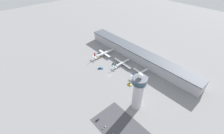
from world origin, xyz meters
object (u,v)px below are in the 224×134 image
at_px(service_truck_water, 113,64).
at_px(service_truck_catering, 100,57).
at_px(car_navy_sedan, 97,120).
at_px(airplane_gate_charlie, 140,73).
at_px(airplane_gate_alpha, 104,53).
at_px(car_maroon_suv, 104,127).
at_px(control_tower, 138,92).
at_px(service_truck_baggage, 130,84).
at_px(service_truck_fuel, 101,68).
at_px(airplane_gate_bravo, 122,63).

bearing_deg(service_truck_water, service_truck_catering, -174.31).
bearing_deg(car_navy_sedan, airplane_gate_charlie, 100.64).
distance_m(airplane_gate_charlie, car_navy_sedan, 104.18).
relative_size(airplane_gate_alpha, car_navy_sedan, 10.62).
relative_size(airplane_gate_charlie, car_maroon_suv, 8.01).
distance_m(control_tower, service_truck_catering, 127.08).
relative_size(airplane_gate_alpha, airplane_gate_charlie, 1.29).
bearing_deg(airplane_gate_alpha, airplane_gate_charlie, 4.34).
bearing_deg(car_maroon_suv, service_truck_catering, 143.14).
distance_m(service_truck_baggage, car_maroon_suv, 78.31).
bearing_deg(service_truck_baggage, airplane_gate_alpha, 165.47).
xyz_separation_m(airplane_gate_charlie, service_truck_fuel, (-55.82, -37.47, -3.14)).
xyz_separation_m(airplane_gate_bravo, service_truck_baggage, (43.03, -26.84, -3.03)).
relative_size(airplane_gate_alpha, service_truck_fuel, 5.90).
xyz_separation_m(control_tower, service_truck_catering, (-119.07, 36.20, -25.71)).
relative_size(airplane_gate_bravo, service_truck_fuel, 5.35).
bearing_deg(car_maroon_suv, airplane_gate_charlie, 107.29).
xyz_separation_m(airplane_gate_bravo, car_navy_sedan, (58.26, -100.02, -3.38)).
xyz_separation_m(service_truck_catering, car_maroon_suv, (115.02, -86.23, -0.35)).
bearing_deg(car_maroon_suv, airplane_gate_alpha, 140.35).
height_order(control_tower, car_maroon_suv, control_tower).
height_order(airplane_gate_bravo, service_truck_water, airplane_gate_bravo).
bearing_deg(airplane_gate_charlie, service_truck_fuel, -146.12).
bearing_deg(service_truck_fuel, airplane_gate_charlie, 33.88).
distance_m(car_maroon_suv, car_navy_sedan, 12.63).
bearing_deg(car_maroon_suv, control_tower, 85.37).
distance_m(airplane_gate_bravo, car_navy_sedan, 115.80).
height_order(control_tower, airplane_gate_alpha, control_tower).
relative_size(control_tower, airplane_gate_alpha, 1.20).
bearing_deg(car_maroon_suv, car_navy_sedan, 179.97).
xyz_separation_m(service_truck_catering, service_truck_baggage, (87.16, -13.04, 0.05)).
relative_size(airplane_gate_alpha, airplane_gate_bravo, 1.10).
bearing_deg(control_tower, car_maroon_suv, -94.63).
height_order(airplane_gate_charlie, car_maroon_suv, airplane_gate_charlie).
relative_size(control_tower, car_maroon_suv, 12.32).
relative_size(service_truck_catering, car_maroon_suv, 1.58).
distance_m(service_truck_baggage, car_navy_sedan, 74.75).
distance_m(control_tower, car_maroon_suv, 56.56).
bearing_deg(airplane_gate_charlie, airplane_gate_alpha, -175.66).
relative_size(control_tower, service_truck_catering, 7.79).
relative_size(service_truck_catering, service_truck_water, 0.96).
relative_size(airplane_gate_charlie, service_truck_baggage, 4.81).
height_order(car_maroon_suv, car_navy_sedan, car_navy_sedan).
distance_m(service_truck_catering, car_maroon_suv, 143.75).
height_order(service_truck_catering, service_truck_water, service_truck_catering).
distance_m(service_truck_catering, service_truck_baggage, 88.13).
height_order(control_tower, service_truck_catering, control_tower).
height_order(service_truck_baggage, car_maroon_suv, service_truck_baggage).
relative_size(service_truck_catering, service_truck_fuel, 0.91).
bearing_deg(service_truck_water, car_navy_sedan, -52.18).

